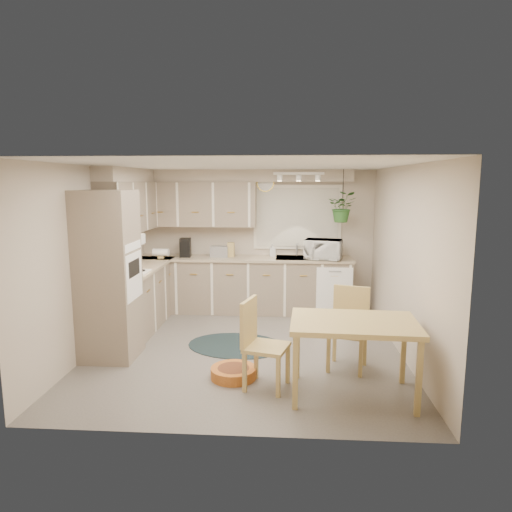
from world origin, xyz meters
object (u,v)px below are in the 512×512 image
dining_table (353,358)px  chair_left (267,345)px  chair_back (348,330)px  microwave (323,247)px  braided_rug (236,345)px  pet_bed (234,373)px

dining_table → chair_left: bearing=172.1°
dining_table → chair_back: size_ratio=1.32×
dining_table → microwave: 3.04m
chair_back → braided_rug: 1.62m
chair_left → microwave: size_ratio=1.63×
chair_back → braided_rug: (-1.40, 0.68, -0.48)m
chair_back → pet_bed: chair_back is taller
chair_left → pet_bed: chair_left is taller
chair_left → braided_rug: 1.41m
dining_table → braided_rug: bearing=134.9°
microwave → braided_rug: bearing=-115.9°
dining_table → chair_back: chair_back is taller
braided_rug → chair_back: bearing=-26.0°
chair_back → braided_rug: chair_back is taller
chair_left → microwave: bearing=179.7°
chair_back → chair_left: bearing=48.1°
dining_table → braided_rug: size_ratio=0.96×
chair_left → pet_bed: 0.61m
chair_back → braided_rug: size_ratio=0.73×
braided_rug → pet_bed: pet_bed is taller
chair_back → pet_bed: bearing=31.7°
chair_left → chair_back: size_ratio=1.00×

